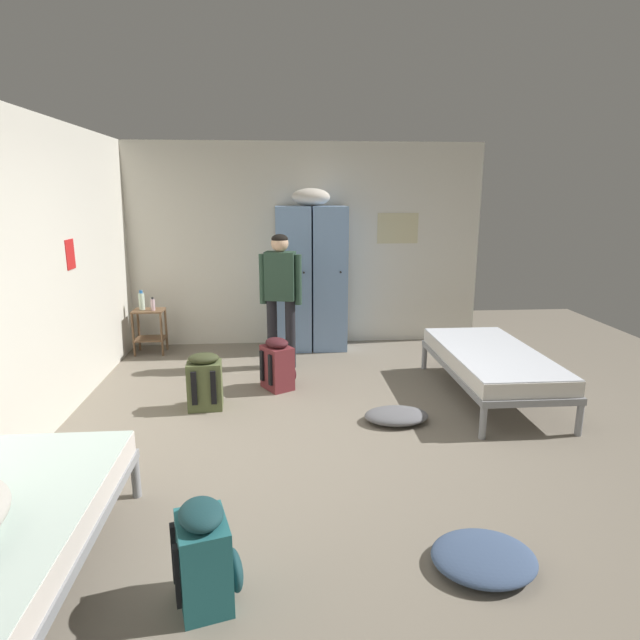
{
  "coord_description": "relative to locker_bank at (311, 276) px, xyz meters",
  "views": [
    {
      "loc": [
        -0.34,
        -4.15,
        2.02
      ],
      "look_at": [
        0.0,
        0.3,
        0.95
      ],
      "focal_mm": 29.98,
      "sensor_mm": 36.0,
      "label": 1
    }
  ],
  "objects": [
    {
      "name": "clothes_pile_denim",
      "position": [
        0.69,
        -4.36,
        -0.91
      ],
      "size": [
        0.58,
        0.51,
        0.11
      ],
      "color": "#42567A",
      "rests_on": "ground_plane"
    },
    {
      "name": "backpack_teal",
      "position": [
        -0.8,
        -4.51,
        -0.71
      ],
      "size": [
        0.39,
        0.37,
        0.55
      ],
      "color": "#23666B",
      "rests_on": "ground_plane"
    },
    {
      "name": "lotion_bottle",
      "position": [
        -2.0,
        -0.13,
        -0.32
      ],
      "size": [
        0.05,
        0.05,
        0.17
      ],
      "color": "beige",
      "rests_on": "shelf_unit"
    },
    {
      "name": "bed_right",
      "position": [
        1.69,
        -1.9,
        -0.59
      ],
      "size": [
        0.9,
        1.9,
        0.49
      ],
      "color": "gray",
      "rests_on": "ground_plane"
    },
    {
      "name": "shelf_unit",
      "position": [
        -2.07,
        -0.09,
        -0.62
      ],
      "size": [
        0.38,
        0.3,
        0.57
      ],
      "color": "brown",
      "rests_on": "ground_plane"
    },
    {
      "name": "room_backdrop",
      "position": [
        -1.37,
        -1.36,
        0.36
      ],
      "size": [
        4.73,
        6.0,
        2.66
      ],
      "color": "silver",
      "rests_on": "ground_plane"
    },
    {
      "name": "ground_plane",
      "position": [
        -0.07,
        -2.69,
        -0.97
      ],
      "size": [
        9.51,
        9.51,
        0.0
      ],
      "primitive_type": "plane",
      "color": "gray"
    },
    {
      "name": "locker_bank",
      "position": [
        0.0,
        0.0,
        0.0
      ],
      "size": [
        0.9,
        0.55,
        2.07
      ],
      "color": "#7A9ECC",
      "rests_on": "ground_plane"
    },
    {
      "name": "water_bottle",
      "position": [
        -2.15,
        -0.07,
        -0.29
      ],
      "size": [
        0.07,
        0.07,
        0.25
      ],
      "color": "silver",
      "rests_on": "shelf_unit"
    },
    {
      "name": "clothes_pile_grey",
      "position": [
        0.62,
        -2.43,
        -0.91
      ],
      "size": [
        0.58,
        0.4,
        0.12
      ],
      "color": "slate",
      "rests_on": "ground_plane"
    },
    {
      "name": "backpack_maroon",
      "position": [
        -0.44,
        -1.49,
        -0.71
      ],
      "size": [
        0.41,
        0.4,
        0.55
      ],
      "color": "maroon",
      "rests_on": "ground_plane"
    },
    {
      "name": "person_traveler",
      "position": [
        -0.4,
        -0.78,
        -0.03
      ],
      "size": [
        0.49,
        0.26,
        1.56
      ],
      "color": "black",
      "rests_on": "ground_plane"
    },
    {
      "name": "backpack_olive",
      "position": [
        -1.14,
        -1.97,
        -0.71
      ],
      "size": [
        0.33,
        0.35,
        0.55
      ],
      "color": "#566038",
      "rests_on": "ground_plane"
    }
  ]
}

